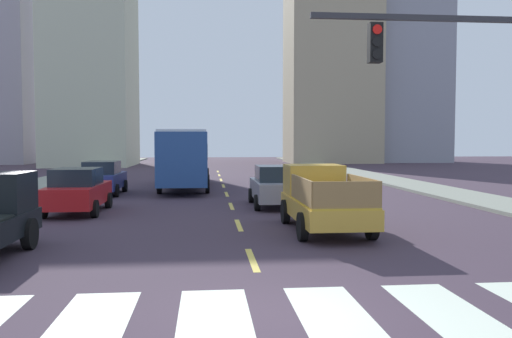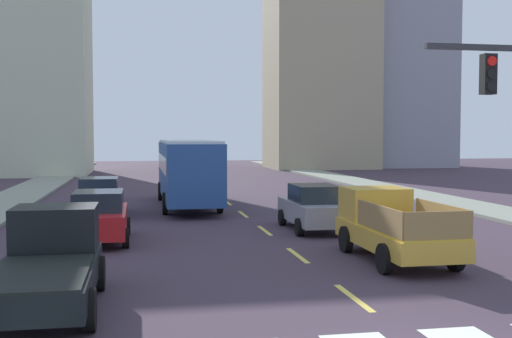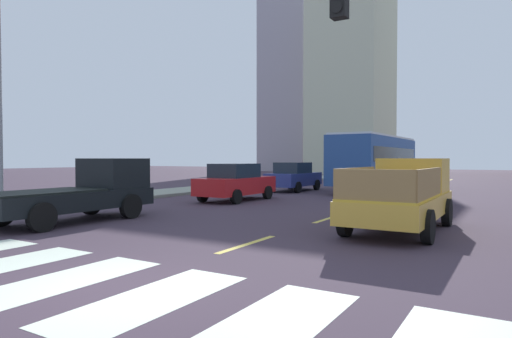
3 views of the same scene
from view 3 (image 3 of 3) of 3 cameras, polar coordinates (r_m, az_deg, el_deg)
The scene contains 23 objects.
ground_plane at distance 7.20m, azimuth -18.81°, elevation -14.48°, with size 160.00×160.00×0.00m, color #3E303D.
sidewalk_left at distance 28.06m, azimuth -5.75°, elevation -2.48°, with size 3.01×110.00×0.15m, color gray.
crosswalk_stripe_3 at distance 9.47m, azimuth -30.13°, elevation -10.72°, with size 1.14×3.14×0.01m, color silver.
crosswalk_stripe_4 at distance 7.92m, azimuth -23.34°, elevation -13.03°, with size 1.14×3.14×0.01m, color silver.
crosswalk_stripe_5 at distance 6.54m, azimuth -13.25°, elevation -16.05°, with size 1.14×3.14×0.01m, color silver.
crosswalk_stripe_6 at distance 5.47m, azimuth 1.94°, elevation -19.56°, with size 1.14×3.14×0.01m, color silver.
lane_dash_0 at distance 10.18m, azimuth -1.12°, elevation -9.70°, with size 0.16×2.40×0.01m, color #E0C34F.
lane_dash_1 at distance 14.61m, azimuth 9.39°, elevation -6.33°, with size 0.16×2.40×0.01m, color #E0C34F.
lane_dash_2 at distance 19.32m, azimuth 14.84°, elevation -4.48°, with size 0.16×2.40×0.01m, color #E0C34F.
lane_dash_3 at distance 24.14m, azimuth 18.12°, elevation -3.34°, with size 0.16×2.40×0.01m, color #E0C34F.
lane_dash_4 at distance 29.03m, azimuth 20.30°, elevation -2.57°, with size 0.16×2.40×0.01m, color #E0C34F.
lane_dash_5 at distance 33.95m, azimuth 21.85°, elevation -2.02°, with size 0.16×2.40×0.01m, color #E0C34F.
lane_dash_6 at distance 38.89m, azimuth 23.01°, elevation -1.61°, with size 0.16×2.40×0.01m, color #E0C34F.
lane_dash_7 at distance 43.84m, azimuth 23.90°, elevation -1.30°, with size 0.16×2.40×0.01m, color #E0C34F.
pickup_stakebed at distance 12.92m, azimuth 18.57°, elevation -3.23°, with size 2.18×5.20×1.96m.
pickup_dark at distance 14.95m, azimuth -21.46°, elevation -2.70°, with size 2.18×5.20×1.96m.
city_bus at distance 28.04m, azimuth 15.29°, elevation 1.32°, with size 2.72×10.80×3.32m.
sedan_near_left at distance 26.63m, azimuth 4.91°, elevation -0.99°, with size 2.02×4.40×1.72m.
sedan_near_right at distance 18.66m, azimuth 20.21°, elevation -2.08°, with size 2.02×4.40×1.72m.
sedan_far at distance 20.42m, azimuth -2.64°, elevation -1.71°, with size 2.02×4.40×1.72m.
streetlight_left at distance 18.71m, azimuth -30.13°, elevation 10.46°, with size 2.20×0.28×9.00m.
block_mid_left at distance 72.04m, azimuth 4.76°, elevation 13.09°, with size 7.81×9.27×33.17m, color #9D95A2.
block_low_left at distance 59.98m, azimuth 12.36°, elevation 11.47°, with size 8.82×11.21×24.99m, color beige.
Camera 3 is at (5.29, -4.47, 1.96)m, focal length 30.87 mm.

